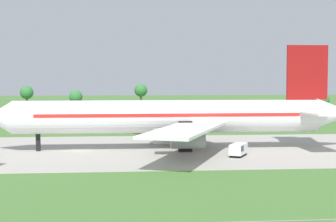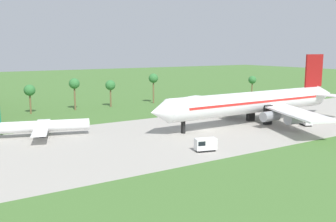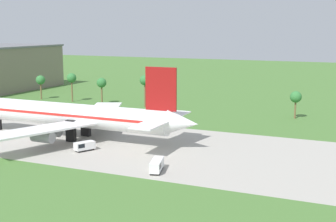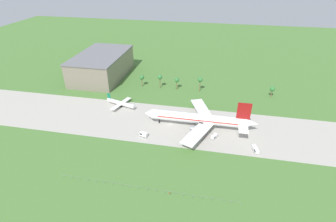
% 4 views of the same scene
% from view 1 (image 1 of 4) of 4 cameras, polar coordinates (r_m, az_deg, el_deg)
% --- Properties ---
extents(ground_plane, '(600.00, 600.00, 0.00)m').
position_cam_1_polar(ground_plane, '(93.79, -9.85, -4.32)').
color(ground_plane, '#477233').
extents(taxiway_strip, '(320.00, 44.00, 0.02)m').
position_cam_1_polar(taxiway_strip, '(93.79, -9.85, -4.32)').
color(taxiway_strip, '#A8A399').
rests_on(taxiway_strip, ground_plane).
extents(jet_airliner, '(67.31, 54.21, 19.01)m').
position_cam_1_polar(jet_airliner, '(93.23, 1.03, -0.65)').
color(jet_airliner, white).
rests_on(jet_airliner, ground_plane).
extents(fuel_truck, '(3.95, 5.07, 2.12)m').
position_cam_1_polar(fuel_truck, '(85.79, 7.78, -4.26)').
color(fuel_truck, black).
rests_on(fuel_truck, ground_plane).
extents(palm_tree_row, '(101.19, 3.60, 11.42)m').
position_cam_1_polar(palm_tree_row, '(142.11, -6.46, 1.63)').
color(palm_tree_row, brown).
rests_on(palm_tree_row, ground_plane).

